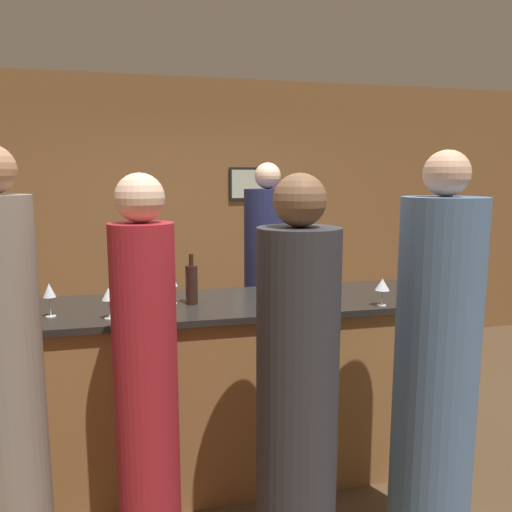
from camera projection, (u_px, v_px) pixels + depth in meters
ground_plane at (234, 470)px, 3.12m from camera, size 14.00×14.00×0.00m
back_wall at (192, 218)px, 5.14m from camera, size 8.00×0.08×2.80m
bar_counter at (233, 388)px, 3.03m from camera, size 2.60×0.73×1.09m
bartender at (267, 298)px, 3.83m from camera, size 0.35×0.35×1.92m
guest_0 at (297, 396)px, 2.21m from camera, size 0.36×0.36×1.83m
guest_1 at (8, 397)px, 2.04m from camera, size 0.29×0.29×1.93m
guest_2 at (435, 376)px, 2.32m from camera, size 0.38×0.38×1.93m
guest_3 at (147, 390)px, 2.22m from camera, size 0.28×0.28×1.83m
wine_bottle_0 at (5, 305)px, 2.45m from camera, size 0.08×0.08×0.28m
wine_bottle_1 at (192, 284)px, 2.87m from camera, size 0.07×0.07×0.29m
wine_bottle_2 at (134, 294)px, 2.66m from camera, size 0.07×0.07×0.28m
wine_glass_0 at (280, 283)px, 2.92m from camera, size 0.06×0.06×0.15m
wine_glass_1 at (172, 282)px, 2.87m from camera, size 0.07×0.07×0.17m
wine_glass_2 at (109, 295)px, 2.56m from camera, size 0.07×0.07×0.16m
wine_glass_3 at (421, 280)px, 2.91m from camera, size 0.08×0.08×0.17m
wine_glass_4 at (49, 292)px, 2.60m from camera, size 0.07×0.07×0.18m
wine_glass_5 at (382, 285)px, 2.83m from camera, size 0.08×0.08×0.16m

